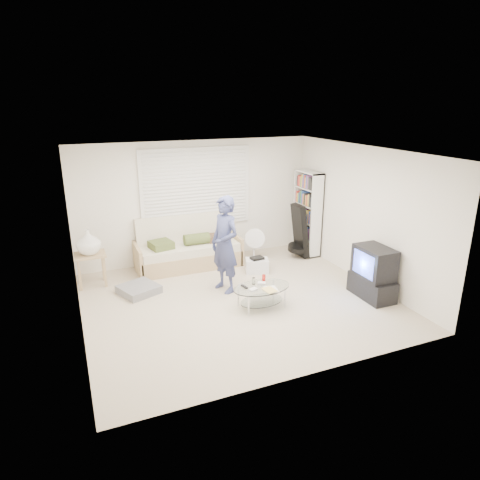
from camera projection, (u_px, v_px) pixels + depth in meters
name	position (u px, v px, depth m)	size (l,w,h in m)	color
ground	(238.00, 301.00, 7.29)	(5.00, 5.00, 0.00)	#BEAF94
room_shell	(227.00, 201.00, 7.20)	(5.02, 4.52, 2.51)	white
window_blinds	(197.00, 188.00, 8.74)	(2.32, 0.08, 1.62)	silver
futon_sofa	(188.00, 250.00, 8.71)	(2.11, 0.85, 1.03)	tan
grey_floor_pillow	(139.00, 289.00, 7.57)	(0.61, 0.61, 0.14)	slate
side_table	(89.00, 244.00, 7.66)	(0.54, 0.44, 1.07)	tan
bookshelf	(307.00, 213.00, 9.31)	(0.29, 0.77, 1.82)	white
guitar_case	(299.00, 235.00, 9.14)	(0.42, 0.43, 1.16)	black
floor_fan	(254.00, 242.00, 9.02)	(0.43, 0.29, 0.70)	white
storage_bin	(257.00, 265.00, 8.47)	(0.52, 0.44, 0.31)	white
tv_unit	(373.00, 273.00, 7.30)	(0.47, 0.84, 0.91)	black
coffee_table	(262.00, 291.00, 6.99)	(1.00, 0.66, 0.48)	silver
standing_person	(225.00, 245.00, 7.44)	(0.63, 0.41, 1.72)	navy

